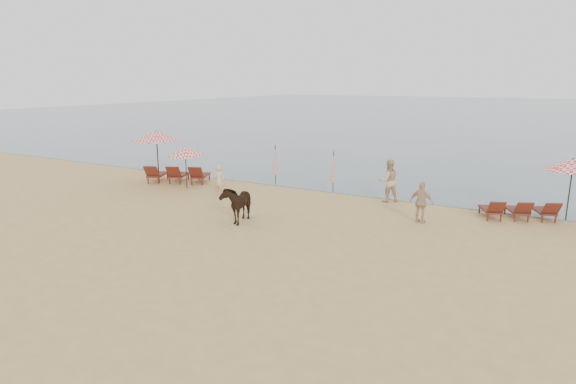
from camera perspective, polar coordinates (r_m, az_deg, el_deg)
name	(u,v)px	position (r m, az deg, el deg)	size (l,w,h in m)	color
ground	(205,262)	(14.49, -9.79, -8.18)	(120.00, 120.00, 0.00)	tan
sea	(502,111)	(90.98, 24.01, 8.71)	(160.00, 140.00, 0.06)	#51606B
lounger_cluster_left	(177,174)	(25.61, -12.97, 2.07)	(3.45, 2.79, 0.66)	#612617
lounger_cluster_right	(519,210)	(20.39, 25.67, -1.90)	(2.94, 2.40, 0.56)	#612617
umbrella_open_left_a	(156,136)	(25.58, -15.34, 6.44)	(2.40, 2.40, 2.73)	black
umbrella_open_left_b	(185,151)	(24.03, -12.08, 4.78)	(1.68, 1.71, 2.14)	black
umbrella_open_right	(573,164)	(20.72, 30.71, 2.83)	(1.98, 1.98, 2.41)	black
umbrella_closed_left	(275,160)	(24.58, -1.51, 3.82)	(0.25, 0.25, 2.03)	black
umbrella_closed_right	(333,167)	(22.84, 5.41, 2.96)	(0.24, 0.24, 1.97)	black
cow	(237,203)	(18.17, -6.03, -1.28)	(0.78, 1.70, 1.44)	black
beachgoer_left	(219,181)	(22.21, -8.14, 1.34)	(0.54, 0.35, 1.47)	tan
beachgoer_right_a	(388,181)	(21.43, 11.81, 1.31)	(0.91, 0.71, 1.87)	tan
beachgoer_right_b	(421,202)	(18.56, 15.54, -1.20)	(0.92, 0.38, 1.56)	tan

